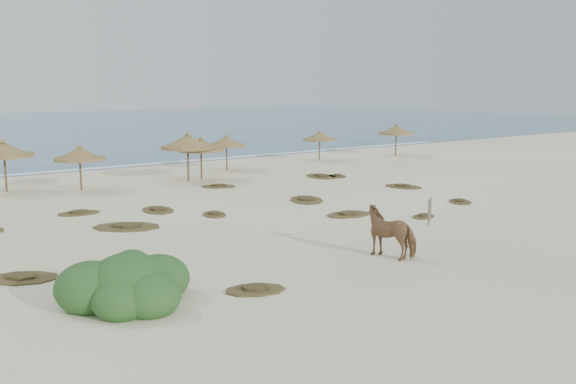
% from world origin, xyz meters
% --- Properties ---
extents(ground, '(160.00, 160.00, 0.00)m').
position_xyz_m(ground, '(0.00, 0.00, 0.00)').
color(ground, white).
rests_on(ground, ground).
extents(foam_line, '(70.00, 0.60, 0.01)m').
position_xyz_m(foam_line, '(0.00, 26.00, 0.00)').
color(foam_line, white).
rests_on(foam_line, ground).
extents(palapa_1, '(3.79, 3.79, 3.03)m').
position_xyz_m(palapa_1, '(-8.26, 18.99, 2.35)').
color(palapa_1, brown).
rests_on(palapa_1, ground).
extents(palapa_2, '(3.23, 3.23, 2.69)m').
position_xyz_m(palapa_2, '(-4.72, 16.79, 2.08)').
color(palapa_2, brown).
rests_on(palapa_2, ground).
extents(palapa_3, '(3.37, 3.37, 2.80)m').
position_xyz_m(palapa_3, '(3.00, 16.57, 2.17)').
color(palapa_3, brown).
rests_on(palapa_3, ground).
extents(palapa_4, '(4.22, 4.22, 3.15)m').
position_xyz_m(palapa_4, '(1.92, 16.31, 2.45)').
color(palapa_4, brown).
rests_on(palapa_4, ground).
extents(palapa_5, '(3.48, 3.48, 2.58)m').
position_xyz_m(palapa_5, '(6.69, 19.50, 2.00)').
color(palapa_5, brown).
rests_on(palapa_5, ground).
extents(palapa_6, '(2.85, 2.85, 2.48)m').
position_xyz_m(palapa_6, '(15.54, 19.90, 1.92)').
color(palapa_6, brown).
rests_on(palapa_6, ground).
extents(palapa_7, '(3.83, 3.83, 2.80)m').
position_xyz_m(palapa_7, '(23.08, 18.80, 2.18)').
color(palapa_7, brown).
rests_on(palapa_7, ground).
extents(horse, '(1.53, 2.30, 1.78)m').
position_xyz_m(horse, '(-0.74, -3.92, 0.89)').
color(horse, '#946443').
rests_on(horse, ground).
extents(fence_post_near, '(0.11, 0.11, 1.11)m').
position_xyz_m(fence_post_near, '(4.31, -1.23, 0.56)').
color(fence_post_near, '#6D6152').
rests_on(fence_post_near, ground).
extents(fence_post_far, '(0.09, 0.09, 1.05)m').
position_xyz_m(fence_post_far, '(5.00, -0.73, 0.53)').
color(fence_post_far, '#6D6152').
rests_on(fence_post_far, ground).
extents(bush, '(3.83, 3.37, 1.72)m').
position_xyz_m(bush, '(-10.26, -3.20, 0.56)').
color(bush, '#325D27').
rests_on(bush, ground).
extents(scrub_0, '(2.72, 2.48, 0.16)m').
position_xyz_m(scrub_0, '(-12.03, 1.09, 0.05)').
color(scrub_0, brown).
rests_on(scrub_0, ground).
extents(scrub_1, '(3.45, 3.26, 0.16)m').
position_xyz_m(scrub_1, '(-6.46, 6.08, 0.05)').
color(scrub_1, brown).
rests_on(scrub_1, ground).
extents(scrub_2, '(1.55, 1.92, 0.16)m').
position_xyz_m(scrub_2, '(-2.13, 6.14, 0.05)').
color(scrub_2, brown).
rests_on(scrub_2, ground).
extents(scrub_3, '(2.79, 3.15, 0.16)m').
position_xyz_m(scrub_3, '(3.69, 6.56, 0.05)').
color(scrub_3, brown).
rests_on(scrub_3, ground).
extents(scrub_4, '(1.97, 2.05, 0.16)m').
position_xyz_m(scrub_4, '(9.76, 1.38, 0.05)').
color(scrub_4, brown).
rests_on(scrub_4, ground).
extents(scrub_5, '(1.99, 2.62, 0.16)m').
position_xyz_m(scrub_5, '(11.06, 6.60, 0.05)').
color(scrub_5, brown).
rests_on(scrub_5, ground).
extents(scrub_6, '(2.07, 1.43, 0.16)m').
position_xyz_m(scrub_6, '(-7.12, 10.23, 0.05)').
color(scrub_6, brown).
rests_on(scrub_6, ground).
extents(scrub_7, '(2.45, 2.32, 0.16)m').
position_xyz_m(scrub_7, '(2.28, 13.21, 0.05)').
color(scrub_7, brown).
rests_on(scrub_7, ground).
extents(scrub_9, '(2.39, 1.66, 0.16)m').
position_xyz_m(scrub_9, '(2.90, 2.38, 0.05)').
color(scrub_9, brown).
rests_on(scrub_9, ground).
extents(scrub_10, '(1.88, 2.10, 0.16)m').
position_xyz_m(scrub_10, '(10.79, 12.25, 0.05)').
color(scrub_10, brown).
rests_on(scrub_10, ground).
extents(scrub_11, '(2.15, 1.80, 0.16)m').
position_xyz_m(scrub_11, '(-6.79, -4.26, 0.05)').
color(scrub_11, brown).
rests_on(scrub_11, ground).
extents(scrub_12, '(1.50, 1.14, 0.16)m').
position_xyz_m(scrub_12, '(5.35, -0.04, 0.05)').
color(scrub_12, brown).
rests_on(scrub_12, ground).
extents(scrub_13, '(1.76, 2.41, 0.16)m').
position_xyz_m(scrub_13, '(-3.79, 8.68, 0.05)').
color(scrub_13, brown).
rests_on(scrub_13, ground).
extents(scrub_14, '(2.39, 3.09, 0.16)m').
position_xyz_m(scrub_14, '(9.87, 12.81, 0.05)').
color(scrub_14, brown).
rests_on(scrub_14, ground).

